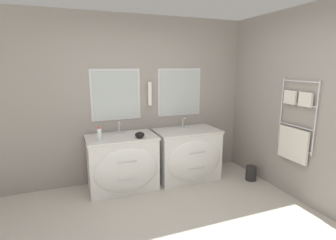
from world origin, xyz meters
name	(u,v)px	position (x,y,z in m)	size (l,w,h in m)	color
wall_back	(135,99)	(0.01, 2.02, 1.30)	(5.40, 0.15, 2.60)	gray
wall_right	(281,103)	(1.93, 0.89, 1.29)	(0.13, 3.99, 2.60)	gray
vanity_left	(123,163)	(-0.29, 1.63, 0.41)	(1.02, 0.69, 0.81)	white
vanity_right	(188,154)	(0.77, 1.63, 0.41)	(1.02, 0.69, 0.81)	white
faucet_left	(119,128)	(-0.29, 1.82, 0.90)	(0.17, 0.12, 0.19)	silver
faucet_right	(183,123)	(0.77, 1.82, 0.90)	(0.17, 0.12, 0.19)	silver
toiletry_bottle	(99,134)	(-0.62, 1.57, 0.90)	(0.06, 0.06, 0.19)	silver
amenity_bowl	(140,135)	(-0.06, 1.50, 0.85)	(0.14, 0.14, 0.08)	black
waste_bin	(251,173)	(1.71, 1.18, 0.12)	(0.18, 0.18, 0.23)	#282626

